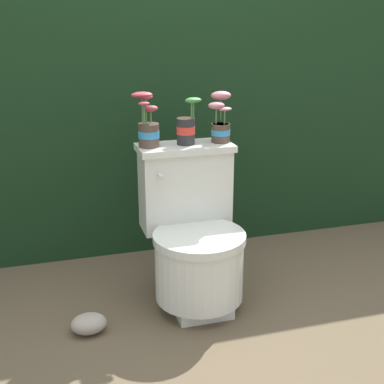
{
  "coord_description": "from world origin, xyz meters",
  "views": [
    {
      "loc": [
        -0.64,
        -2.14,
        1.32
      ],
      "look_at": [
        0.01,
        0.07,
        0.53
      ],
      "focal_mm": 50.0,
      "sensor_mm": 36.0,
      "label": 1
    }
  ],
  "objects_px": {
    "potted_plant_midleft": "(187,127)",
    "toilet": "(194,237)",
    "potted_plant_left": "(148,126)",
    "potted_plant_middle": "(220,122)",
    "garden_stone": "(89,324)"
  },
  "relations": [
    {
      "from": "potted_plant_middle",
      "to": "garden_stone",
      "type": "distance_m",
      "value": 1.08
    },
    {
      "from": "toilet",
      "to": "garden_stone",
      "type": "height_order",
      "value": "toilet"
    },
    {
      "from": "toilet",
      "to": "potted_plant_middle",
      "type": "bearing_deg",
      "value": 41.17
    },
    {
      "from": "potted_plant_left",
      "to": "garden_stone",
      "type": "xyz_separation_m",
      "value": [
        -0.34,
        -0.3,
        -0.78
      ]
    },
    {
      "from": "toilet",
      "to": "potted_plant_midleft",
      "type": "bearing_deg",
      "value": 86.62
    },
    {
      "from": "toilet",
      "to": "potted_plant_left",
      "type": "bearing_deg",
      "value": 137.37
    },
    {
      "from": "potted_plant_midleft",
      "to": "potted_plant_middle",
      "type": "relative_size",
      "value": 0.93
    },
    {
      "from": "potted_plant_middle",
      "to": "garden_stone",
      "type": "xyz_separation_m",
      "value": [
        -0.69,
        -0.3,
        -0.78
      ]
    },
    {
      "from": "potted_plant_left",
      "to": "potted_plant_middle",
      "type": "distance_m",
      "value": 0.34
    },
    {
      "from": "toilet",
      "to": "garden_stone",
      "type": "relative_size",
      "value": 4.74
    },
    {
      "from": "potted_plant_midleft",
      "to": "toilet",
      "type": "bearing_deg",
      "value": -93.38
    },
    {
      "from": "potted_plant_left",
      "to": "potted_plant_middle",
      "type": "bearing_deg",
      "value": -0.85
    },
    {
      "from": "toilet",
      "to": "potted_plant_left",
      "type": "relative_size",
      "value": 2.95
    },
    {
      "from": "potted_plant_midleft",
      "to": "garden_stone",
      "type": "xyz_separation_m",
      "value": [
        -0.52,
        -0.29,
        -0.77
      ]
    },
    {
      "from": "potted_plant_left",
      "to": "potted_plant_midleft",
      "type": "xyz_separation_m",
      "value": [
        0.18,
        -0.01,
        -0.01
      ]
    }
  ]
}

